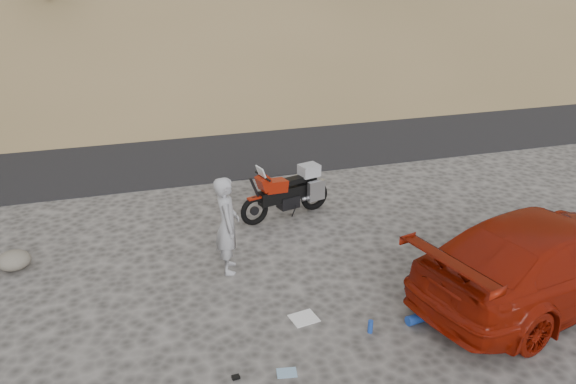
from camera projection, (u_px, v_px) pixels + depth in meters
name	position (u px, v px, depth m)	size (l,w,h in m)	color
ground	(254.00, 297.00, 10.04)	(140.00, 140.00, 0.00)	#3D3B38
road	(189.00, 144.00, 17.96)	(120.00, 7.00, 0.05)	black
motorcycle	(290.00, 192.00, 12.90)	(2.28, 1.02, 1.38)	black
man	(229.00, 269.00, 10.90)	(0.70, 0.46, 1.92)	#9A9A9F
red_car	(541.00, 295.00, 10.08)	(2.19, 5.38, 1.56)	maroon
small_rock	(14.00, 260.00, 10.85)	(0.71, 0.66, 0.38)	#514E46
gear_white_cloth	(304.00, 318.00, 9.44)	(0.44, 0.39, 0.01)	white
gear_blue_mat	(418.00, 318.00, 9.31)	(0.17, 0.17, 0.42)	#1A3E9F
gear_bottle	(370.00, 327.00, 9.05)	(0.08, 0.08, 0.23)	#1A3E9F
gear_funnel	(438.00, 302.00, 9.72)	(0.14, 0.14, 0.19)	#AA170B
gear_glove_b	(236.00, 377.00, 8.11)	(0.11, 0.08, 0.04)	black
gear_blue_cloth	(287.00, 373.00, 8.22)	(0.29, 0.22, 0.01)	#7EA4C3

